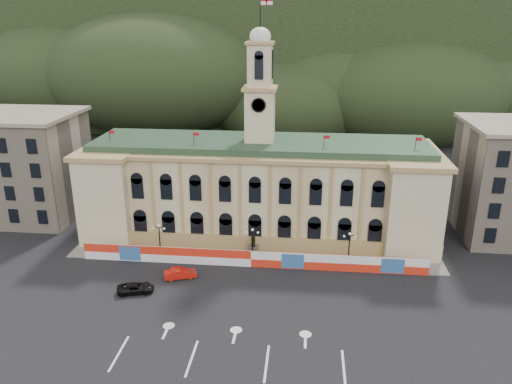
# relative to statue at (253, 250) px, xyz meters

# --- Properties ---
(ground) EXTENTS (260.00, 260.00, 0.00)m
(ground) POSITION_rel_statue_xyz_m (0.00, -18.00, -1.19)
(ground) COLOR black
(ground) RESTS_ON ground
(lane_markings) EXTENTS (26.00, 10.00, 0.02)m
(lane_markings) POSITION_rel_statue_xyz_m (0.00, -23.00, -1.18)
(lane_markings) COLOR white
(lane_markings) RESTS_ON ground
(hill_ridge) EXTENTS (230.00, 80.00, 64.00)m
(hill_ridge) POSITION_rel_statue_xyz_m (0.03, 103.99, 18.30)
(hill_ridge) COLOR black
(hill_ridge) RESTS_ON ground
(city_hall) EXTENTS (56.20, 17.60, 37.10)m
(city_hall) POSITION_rel_statue_xyz_m (0.00, 9.63, 6.66)
(city_hall) COLOR beige
(city_hall) RESTS_ON ground
(side_building_left) EXTENTS (21.00, 17.00, 18.60)m
(side_building_left) POSITION_rel_statue_xyz_m (-43.00, 12.93, 8.14)
(side_building_left) COLOR tan
(side_building_left) RESTS_ON ground
(hoarding_fence) EXTENTS (50.00, 0.44, 2.50)m
(hoarding_fence) POSITION_rel_statue_xyz_m (0.06, -2.93, 0.06)
(hoarding_fence) COLOR red
(hoarding_fence) RESTS_ON ground
(pavement) EXTENTS (56.00, 5.50, 0.16)m
(pavement) POSITION_rel_statue_xyz_m (0.00, -0.25, -1.11)
(pavement) COLOR slate
(pavement) RESTS_ON ground
(statue) EXTENTS (1.40, 1.40, 3.72)m
(statue) POSITION_rel_statue_xyz_m (0.00, 0.00, 0.00)
(statue) COLOR #595651
(statue) RESTS_ON ground
(lamp_left) EXTENTS (1.96, 0.44, 5.15)m
(lamp_left) POSITION_rel_statue_xyz_m (-14.00, -1.00, 1.89)
(lamp_left) COLOR black
(lamp_left) RESTS_ON ground
(lamp_center) EXTENTS (1.96, 0.44, 5.15)m
(lamp_center) POSITION_rel_statue_xyz_m (0.00, -1.00, 1.89)
(lamp_center) COLOR black
(lamp_center) RESTS_ON ground
(lamp_right) EXTENTS (1.96, 0.44, 5.15)m
(lamp_right) POSITION_rel_statue_xyz_m (14.00, -1.00, 1.89)
(lamp_right) COLOR black
(lamp_right) RESTS_ON ground
(red_sedan) EXTENTS (4.38, 5.47, 1.48)m
(red_sedan) POSITION_rel_statue_xyz_m (-9.35, -7.32, -0.45)
(red_sedan) COLOR red
(red_sedan) RESTS_ON ground
(black_suv) EXTENTS (4.62, 5.90, 1.33)m
(black_suv) POSITION_rel_statue_xyz_m (-14.27, -11.65, -0.52)
(black_suv) COLOR black
(black_suv) RESTS_ON ground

